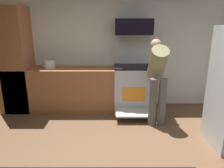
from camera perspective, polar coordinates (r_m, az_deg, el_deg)
The scene contains 7 objects.
wall_back at distance 4.62m, azimuth -0.71°, elevation 10.13°, with size 5.20×0.12×2.60m, color silver.
lower_cabinet_run at distance 4.54m, azimuth -12.17°, elevation -1.31°, with size 2.40×0.60×0.90m, color #955B38.
cabinet_column at distance 4.73m, azimuth -24.59°, elevation 5.75°, with size 0.60×0.60×2.10m, color #955B38.
oven_range at distance 4.43m, azimuth 5.81°, elevation -0.63°, with size 0.76×1.03×1.57m.
microwave at distance 4.33m, azimuth 6.16°, elevation 15.21°, with size 0.74×0.38×0.31m, color black.
person_cook at distance 3.83m, azimuth 12.48°, elevation 2.31°, with size 0.31×0.63×1.51m.
stock_pot at distance 4.50m, azimuth -16.46°, elevation 5.22°, with size 0.26×0.26×0.17m, color beige.
Camera 1 is at (0.08, -2.25, 1.79)m, focal length 33.68 mm.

